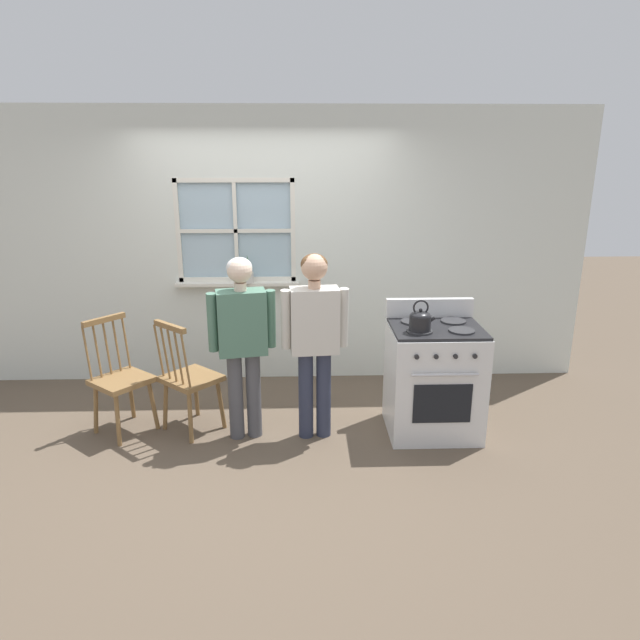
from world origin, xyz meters
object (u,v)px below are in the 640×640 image
at_px(chair_near_wall, 120,380).
at_px(person_teen_center, 315,329).
at_px(person_elderly_left, 242,333).
at_px(kettle, 420,320).
at_px(potted_plant, 247,275).
at_px(chair_by_window, 189,380).
at_px(stove, 434,378).

xyz_separation_m(chair_near_wall, person_teen_center, (1.61, -0.15, 0.47)).
xyz_separation_m(person_elderly_left, person_teen_center, (0.57, -0.01, 0.02)).
bearing_deg(chair_near_wall, person_teen_center, -54.81).
xyz_separation_m(kettle, potted_plant, (-1.46, 1.29, 0.09)).
relative_size(chair_near_wall, kettle, 3.97).
relative_size(chair_by_window, stove, 0.91).
distance_m(chair_by_window, chair_near_wall, 0.57).
bearing_deg(kettle, person_elderly_left, 176.73).
bearing_deg(person_teen_center, chair_by_window, 167.41).
bearing_deg(potted_plant, chair_by_window, -110.59).
height_order(person_teen_center, kettle, person_teen_center).
distance_m(person_elderly_left, potted_plant, 1.23).
xyz_separation_m(person_elderly_left, stove, (1.57, 0.05, -0.43)).
bearing_deg(potted_plant, kettle, -41.53).
height_order(chair_near_wall, kettle, kettle).
distance_m(chair_by_window, person_teen_center, 1.15).
bearing_deg(kettle, person_teen_center, 175.22).
relative_size(person_elderly_left, potted_plant, 5.36).
xyz_separation_m(person_elderly_left, kettle, (1.40, -0.08, 0.12)).
relative_size(chair_near_wall, person_teen_center, 0.64).
distance_m(person_teen_center, potted_plant, 1.39).
relative_size(chair_near_wall, stove, 0.91).
bearing_deg(chair_near_wall, person_elderly_left, -57.03).
bearing_deg(chair_near_wall, kettle, -54.69).
distance_m(person_teen_center, kettle, 0.83).
bearing_deg(potted_plant, chair_near_wall, -132.18).
bearing_deg(chair_by_window, person_elderly_left, -152.72).
relative_size(chair_near_wall, potted_plant, 3.48).
distance_m(chair_near_wall, person_elderly_left, 1.14).
bearing_deg(kettle, chair_by_window, 173.62).
distance_m(stove, kettle, 0.59).
distance_m(chair_by_window, person_elderly_left, 0.66).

